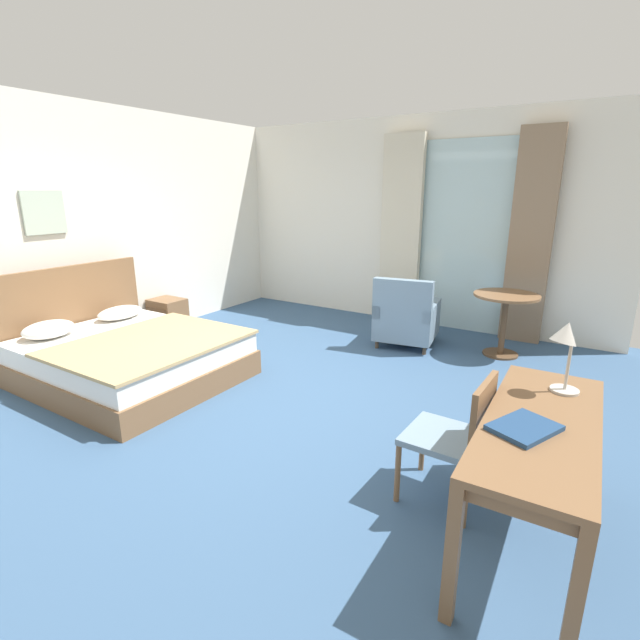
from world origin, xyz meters
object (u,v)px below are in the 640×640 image
(nightstand, at_px, (168,316))
(desk_lamp, at_px, (566,342))
(armchair_by_window, at_px, (406,319))
(writing_desk, at_px, (540,436))
(closed_book, at_px, (524,428))
(framed_picture, at_px, (44,212))
(desk_chair, at_px, (458,433))
(round_cafe_table, at_px, (505,310))
(bed, at_px, (126,354))

(nightstand, xyz_separation_m, desk_lamp, (4.87, -1.21, 0.84))
(armchair_by_window, bearing_deg, nightstand, -157.76)
(nightstand, bearing_deg, writing_desk, -18.59)
(desk_lamp, height_order, closed_book, desk_lamp)
(nightstand, height_order, framed_picture, framed_picture)
(closed_book, relative_size, framed_picture, 0.71)
(writing_desk, height_order, closed_book, closed_book)
(nightstand, xyz_separation_m, writing_desk, (4.83, -1.63, 0.44))
(desk_chair, distance_m, desk_lamp, 0.82)
(desk_lamp, relative_size, closed_book, 1.39)
(desk_chair, xyz_separation_m, closed_book, (0.39, -0.31, 0.30))
(desk_chair, distance_m, round_cafe_table, 2.97)
(writing_desk, distance_m, framed_picture, 5.16)
(nightstand, height_order, desk_lamp, desk_lamp)
(bed, relative_size, closed_book, 6.32)
(framed_picture, bearing_deg, bed, -0.08)
(closed_book, distance_m, round_cafe_table, 3.34)
(closed_book, xyz_separation_m, round_cafe_table, (-0.71, 3.26, -0.22))
(framed_picture, bearing_deg, desk_lamp, 1.26)
(desk_lamp, distance_m, closed_book, 0.66)
(desk_lamp, relative_size, round_cafe_table, 0.61)
(nightstand, distance_m, round_cafe_table, 4.34)
(writing_desk, bearing_deg, round_cafe_table, 103.92)
(desk_lamp, distance_m, round_cafe_table, 2.85)
(desk_chair, distance_m, framed_picture, 4.75)
(desk_chair, relative_size, round_cafe_table, 1.14)
(writing_desk, bearing_deg, desk_lamp, 85.61)
(desk_lamp, height_order, framed_picture, framed_picture)
(round_cafe_table, bearing_deg, writing_desk, -76.08)
(writing_desk, relative_size, closed_book, 4.57)
(bed, distance_m, desk_lamp, 4.02)
(bed, xyz_separation_m, framed_picture, (-1.15, 0.00, 1.40))
(desk_chair, bearing_deg, armchair_by_window, 117.73)
(round_cafe_table, height_order, framed_picture, framed_picture)
(bed, bearing_deg, writing_desk, -4.42)
(closed_book, relative_size, round_cafe_table, 0.44)
(bed, distance_m, armchair_by_window, 3.25)
(closed_book, bearing_deg, bed, -162.93)
(bed, xyz_separation_m, armchair_by_window, (2.04, 2.54, 0.08))
(closed_book, bearing_deg, round_cafe_table, 126.15)
(desk_chair, relative_size, framed_picture, 1.85)
(desk_chair, xyz_separation_m, desk_lamp, (0.49, 0.27, 0.60))
(desk_lamp, height_order, armchair_by_window, desk_lamp)
(writing_desk, bearing_deg, desk_chair, 162.25)
(desk_chair, height_order, armchair_by_window, armchair_by_window)
(desk_lamp, bearing_deg, nightstand, 166.03)
(desk_chair, height_order, round_cafe_table, desk_chair)
(desk_lamp, bearing_deg, round_cafe_table, 106.59)
(closed_book, height_order, armchair_by_window, armchair_by_window)
(framed_picture, bearing_deg, desk_chair, -1.96)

